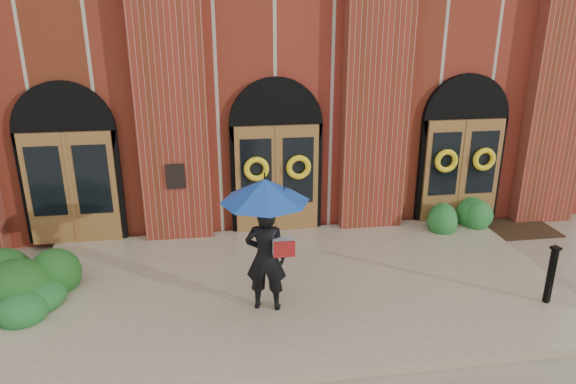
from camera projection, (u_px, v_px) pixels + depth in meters
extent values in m
plane|color=gray|center=(296.00, 293.00, 9.68)|extent=(90.00, 90.00, 0.00)
cube|color=tan|center=(295.00, 286.00, 9.80)|extent=(10.00, 5.30, 0.15)
cube|color=maroon|center=(252.00, 61.00, 16.83)|extent=(16.00, 12.00, 7.00)
cube|color=black|center=(176.00, 176.00, 11.12)|extent=(0.40, 0.05, 0.55)
cube|color=maroon|center=(170.00, 89.00, 10.75)|extent=(1.50, 0.45, 7.00)
cube|color=maroon|center=(377.00, 84.00, 11.39)|extent=(1.50, 0.45, 7.00)
cube|color=maroon|center=(562.00, 81.00, 12.02)|extent=(1.50, 0.45, 7.00)
cube|color=brown|center=(71.00, 189.00, 11.11)|extent=(1.90, 0.10, 2.50)
cylinder|color=black|center=(65.00, 131.00, 10.83)|extent=(2.10, 0.22, 2.10)
cube|color=brown|center=(277.00, 179.00, 11.75)|extent=(1.90, 0.10, 2.50)
cylinder|color=black|center=(276.00, 124.00, 11.47)|extent=(2.10, 0.22, 2.10)
cube|color=brown|center=(462.00, 171.00, 12.38)|extent=(1.90, 0.10, 2.50)
cylinder|color=black|center=(465.00, 118.00, 12.10)|extent=(2.10, 0.22, 2.10)
torus|color=yellow|center=(256.00, 169.00, 11.47)|extent=(0.57, 0.13, 0.57)
torus|color=yellow|center=(299.00, 167.00, 11.60)|extent=(0.57, 0.13, 0.57)
torus|color=yellow|center=(446.00, 161.00, 12.10)|extent=(0.57, 0.13, 0.57)
torus|color=yellow|center=(484.00, 159.00, 12.24)|extent=(0.57, 0.13, 0.57)
imported|color=black|center=(266.00, 258.00, 8.64)|extent=(0.78, 0.61, 1.91)
cone|color=navy|center=(265.00, 190.00, 8.24)|extent=(1.78, 1.78, 0.38)
cylinder|color=black|center=(269.00, 220.00, 8.37)|extent=(0.02, 0.02, 0.63)
cube|color=#B1B4B6|center=(284.00, 247.00, 8.46)|extent=(0.39, 0.26, 0.28)
cube|color=maroon|center=(284.00, 249.00, 8.36)|extent=(0.35, 0.11, 0.28)
cube|color=black|center=(551.00, 276.00, 8.94)|extent=(0.12, 0.12, 1.03)
cube|color=black|center=(556.00, 248.00, 8.76)|extent=(0.18, 0.18, 0.04)
ellipsoid|color=#1F5A24|center=(494.00, 217.00, 12.35)|extent=(2.74, 1.10, 0.70)
ellipsoid|color=#1C5220|center=(6.00, 302.00, 8.87)|extent=(1.56, 1.34, 0.55)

